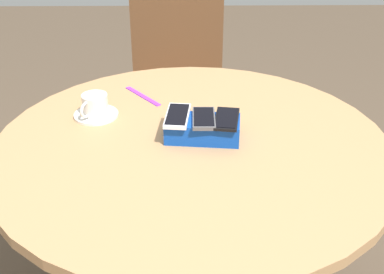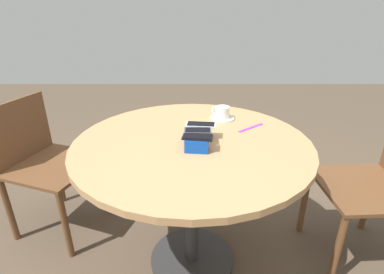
{
  "view_description": "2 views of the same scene",
  "coord_description": "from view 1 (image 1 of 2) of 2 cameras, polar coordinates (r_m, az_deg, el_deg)",
  "views": [
    {
      "loc": [
        0.02,
        1.29,
        1.5
      ],
      "look_at": [
        0.0,
        0.0,
        0.77
      ],
      "focal_mm": 50.0,
      "sensor_mm": 36.0,
      "label": 1
    },
    {
      "loc": [
        -1.28,
        -0.0,
        1.35
      ],
      "look_at": [
        0.0,
        0.0,
        0.77
      ],
      "focal_mm": 28.0,
      "sensor_mm": 36.0,
      "label": 2
    }
  ],
  "objects": [
    {
      "name": "phone_gray",
      "position": [
        1.48,
        1.27,
        2.01
      ],
      "size": [
        0.06,
        0.12,
        0.01
      ],
      "color": "#515156",
      "rests_on": "phone_box"
    },
    {
      "name": "lanyard_strap",
      "position": [
        1.77,
        -5.27,
        4.37
      ],
      "size": [
        0.13,
        0.15,
        0.0
      ],
      "primitive_type": "cube",
      "rotation": [
        0.0,
        0.0,
        -0.9
      ],
      "color": "purple",
      "rests_on": "round_table"
    },
    {
      "name": "coffee_cup",
      "position": [
        1.64,
        -10.35,
        3.45
      ],
      "size": [
        0.08,
        0.1,
        0.06
      ],
      "color": "silver",
      "rests_on": "saucer"
    },
    {
      "name": "round_table",
      "position": [
        1.55,
        0.0,
        -4.26
      ],
      "size": [
        1.12,
        1.12,
        0.75
      ],
      "color": "#2D2D2D",
      "rests_on": "ground_plane"
    },
    {
      "name": "chair_far_side",
      "position": [
        2.49,
        -1.41,
        5.65
      ],
      "size": [
        0.48,
        0.48,
        0.93
      ],
      "color": "brown",
      "rests_on": "ground_plane"
    },
    {
      "name": "phone_black",
      "position": [
        1.49,
        3.72,
        1.95
      ],
      "size": [
        0.08,
        0.14,
        0.01
      ],
      "color": "black",
      "rests_on": "phone_box"
    },
    {
      "name": "phone_box",
      "position": [
        1.5,
        1.14,
        0.86
      ],
      "size": [
        0.22,
        0.12,
        0.06
      ],
      "color": "#0F42AD",
      "rests_on": "round_table"
    },
    {
      "name": "saucer",
      "position": [
        1.66,
        -10.19,
        2.35
      ],
      "size": [
        0.14,
        0.14,
        0.01
      ],
      "primitive_type": "cylinder",
      "color": "silver",
      "rests_on": "round_table"
    },
    {
      "name": "phone_white",
      "position": [
        1.5,
        -1.57,
        2.28
      ],
      "size": [
        0.08,
        0.15,
        0.01
      ],
      "color": "silver",
      "rests_on": "phone_box"
    }
  ]
}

